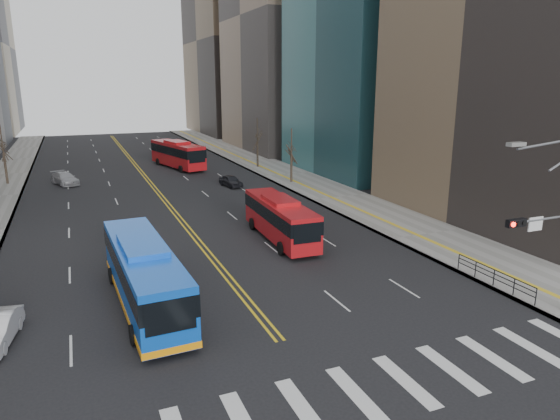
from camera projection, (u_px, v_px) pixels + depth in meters
name	position (u px, v px, depth m)	size (l,w,h in m)	color
ground	(330.00, 401.00, 19.42)	(220.00, 220.00, 0.00)	black
sidewalk_right	(286.00, 174.00, 66.12)	(7.00, 130.00, 0.15)	gray
crosswalk	(330.00, 401.00, 19.42)	(26.70, 4.00, 0.01)	silver
centerline	(141.00, 172.00, 68.58)	(0.55, 100.00, 0.01)	gold
office_towers	(119.00, 0.00, 74.70)	(83.00, 134.00, 58.00)	gray
signal_mast	(556.00, 229.00, 25.09)	(5.37, 0.37, 9.39)	gray
pedestrian_railing	(494.00, 275.00, 29.88)	(0.06, 6.06, 1.02)	black
street_trees	(88.00, 161.00, 46.42)	(35.20, 47.20, 7.60)	#30261D
blue_bus	(144.00, 273.00, 27.23)	(3.33, 12.82, 3.69)	blue
red_bus_near	(280.00, 217.00, 38.76)	(2.96, 10.66, 3.37)	red
red_bus_far	(177.00, 153.00, 71.21)	(5.67, 12.57, 3.86)	red
car_dark_mid	(231.00, 181.00, 58.82)	(1.60, 3.97, 1.35)	black
car_silver	(65.00, 179.00, 59.88)	(2.05, 5.03, 1.46)	#96959A
car_dark_far	(174.00, 151.00, 83.71)	(2.08, 4.52, 1.25)	black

